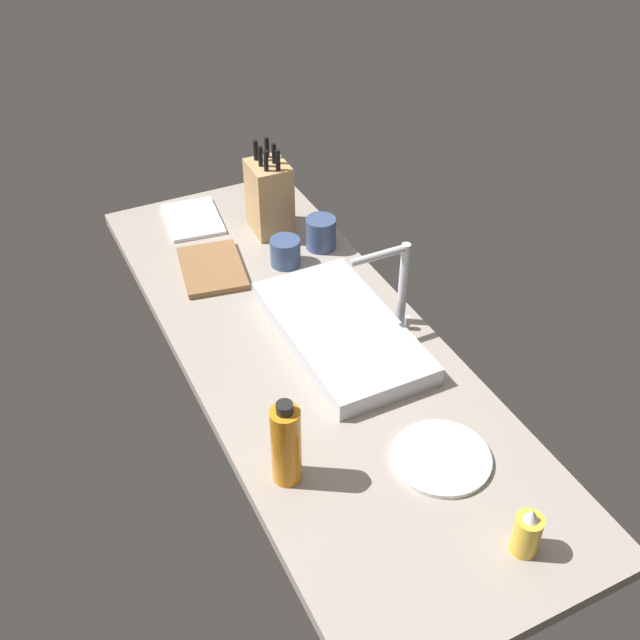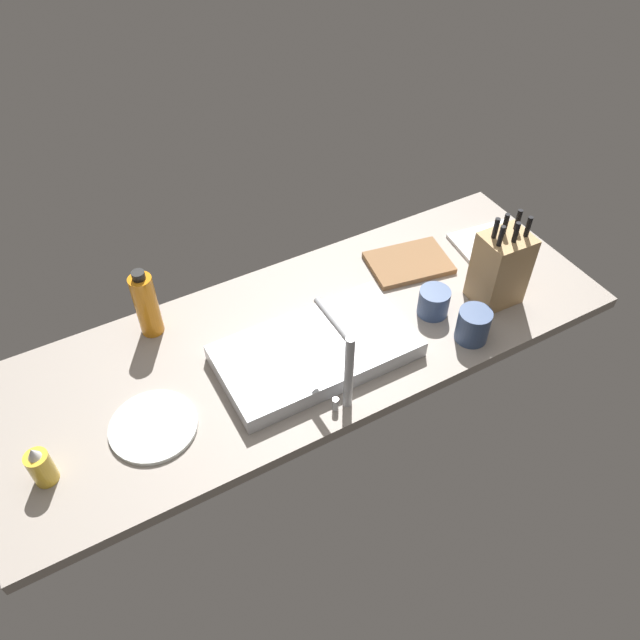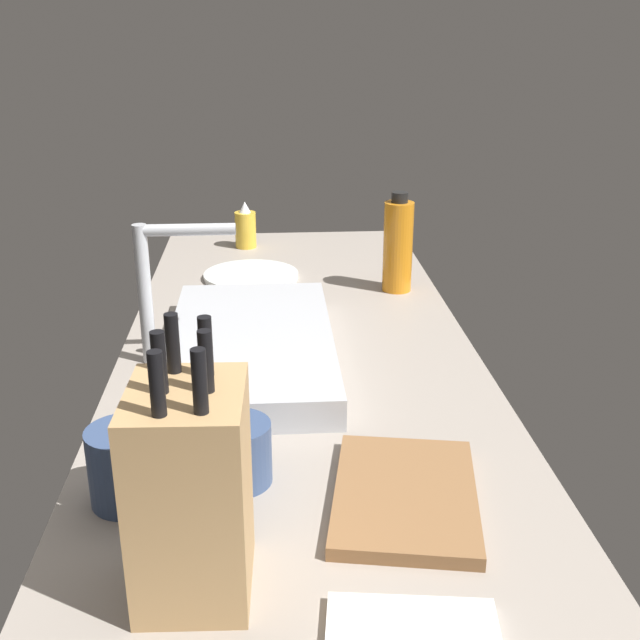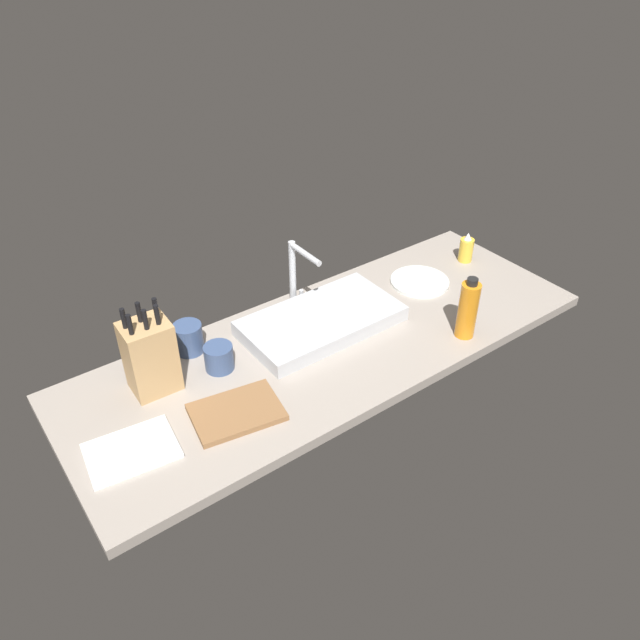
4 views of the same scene
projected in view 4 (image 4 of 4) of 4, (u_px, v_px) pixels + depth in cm
name	position (u px, v px, depth cm)	size (l,w,h in cm)	color
countertop_slab	(332.00, 345.00, 203.93)	(176.18, 63.93, 3.50)	gray
sink_basin	(321.00, 321.00, 207.89)	(53.10, 28.32, 5.12)	#B7BABF
faucet	(297.00, 269.00, 210.98)	(5.50, 16.94, 24.54)	#B7BABF
knife_block	(150.00, 356.00, 178.11)	(13.90, 11.94, 28.98)	tan
cutting_board	(237.00, 412.00, 174.77)	(24.89, 17.42, 1.80)	brown
soap_bottle	(466.00, 249.00, 242.66)	(5.49, 5.49, 12.11)	gold
water_bottle	(468.00, 309.00, 199.94)	(6.39, 6.39, 21.80)	orange
dinner_plate	(420.00, 281.00, 231.71)	(21.86, 21.86, 1.20)	silver
dish_towel	(132.00, 451.00, 163.44)	(23.22, 16.78, 1.20)	white
coffee_mug	(219.00, 357.00, 189.49)	(8.98, 8.98, 8.30)	#384C75
ceramic_cup	(189.00, 338.00, 196.16)	(9.17, 9.17, 9.87)	#384C75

